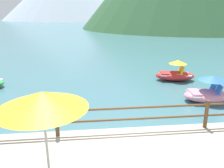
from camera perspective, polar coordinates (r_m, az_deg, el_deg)
name	(u,v)px	position (r m, az deg, el deg)	size (l,w,h in m)	color
ground_plane	(94,34)	(44.92, -4.52, 12.44)	(200.00, 200.00, 0.00)	#3D6B75
dock_railing	(134,114)	(7.10, 5.65, -7.70)	(23.92, 0.12, 0.95)	brown
beach_umbrella	(42,102)	(4.33, -17.26, -4.31)	(1.70, 1.70, 2.24)	#B2B2B7
pedal_boat_2	(175,74)	(14.39, 15.72, 2.50)	(2.49, 1.48, 1.27)	red
pedal_boat_3	(208,93)	(11.49, 23.23, -2.02)	(2.33, 1.51, 1.25)	pink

